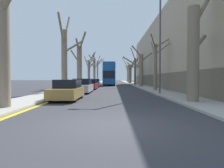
{
  "coord_description": "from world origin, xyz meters",
  "views": [
    {
      "loc": [
        0.24,
        -6.19,
        1.49
      ],
      "look_at": [
        -0.04,
        31.09,
        0.41
      ],
      "focal_mm": 32.0,
      "sensor_mm": 36.0,
      "label": 1
    }
  ],
  "objects_px": {
    "parked_car_2": "(90,84)",
    "double_decker_bus": "(110,73)",
    "street_tree_left_5": "(98,70)",
    "lamp_post": "(159,38)",
    "street_tree_right_5": "(128,73)",
    "parked_car_1": "(82,86)",
    "street_tree_right_3": "(135,70)",
    "street_tree_right_2": "(141,68)",
    "street_tree_left_1": "(65,57)",
    "street_tree_right_1": "(156,64)",
    "street_tree_right_4": "(131,72)",
    "street_tree_left_0": "(4,37)",
    "street_tree_left_2": "(79,64)",
    "street_tree_right_0": "(194,50)",
    "street_tree_left_4": "(94,69)",
    "street_tree_left_3": "(89,70)",
    "parked_car_0": "(67,90)",
    "parked_car_3": "(94,83)"
  },
  "relations": [
    {
      "from": "parked_car_2",
      "to": "double_decker_bus",
      "type": "bearing_deg",
      "value": 82.01
    },
    {
      "from": "street_tree_left_5",
      "to": "lamp_post",
      "type": "distance_m",
      "value": 46.12
    },
    {
      "from": "street_tree_right_5",
      "to": "double_decker_bus",
      "type": "bearing_deg",
      "value": -103.94
    },
    {
      "from": "street_tree_left_5",
      "to": "parked_car_1",
      "type": "height_order",
      "value": "street_tree_left_5"
    },
    {
      "from": "street_tree_right_3",
      "to": "street_tree_right_5",
      "type": "height_order",
      "value": "street_tree_right_5"
    },
    {
      "from": "double_decker_bus",
      "to": "lamp_post",
      "type": "xyz_separation_m",
      "value": [
        4.93,
        -25.26,
        2.46
      ]
    },
    {
      "from": "street_tree_right_2",
      "to": "parked_car_2",
      "type": "height_order",
      "value": "street_tree_right_2"
    },
    {
      "from": "street_tree_left_1",
      "to": "street_tree_right_1",
      "type": "relative_size",
      "value": 1.33
    },
    {
      "from": "street_tree_right_4",
      "to": "parked_car_2",
      "type": "bearing_deg",
      "value": -105.64
    },
    {
      "from": "street_tree_left_0",
      "to": "street_tree_right_2",
      "type": "bearing_deg",
      "value": 68.23
    },
    {
      "from": "street_tree_right_4",
      "to": "street_tree_right_5",
      "type": "bearing_deg",
      "value": 90.17
    },
    {
      "from": "street_tree_left_2",
      "to": "street_tree_right_0",
      "type": "distance_m",
      "value": 21.47
    },
    {
      "from": "street_tree_right_0",
      "to": "street_tree_right_4",
      "type": "relative_size",
      "value": 1.0
    },
    {
      "from": "parked_car_1",
      "to": "parked_car_2",
      "type": "relative_size",
      "value": 1.06
    },
    {
      "from": "street_tree_left_0",
      "to": "parked_car_2",
      "type": "bearing_deg",
      "value": 83.46
    },
    {
      "from": "street_tree_left_2",
      "to": "street_tree_right_1",
      "type": "relative_size",
      "value": 1.3
    },
    {
      "from": "street_tree_right_1",
      "to": "street_tree_right_4",
      "type": "xyz_separation_m",
      "value": [
        -0.24,
        31.66,
        -0.1
      ]
    },
    {
      "from": "street_tree_left_4",
      "to": "street_tree_right_0",
      "type": "relative_size",
      "value": 1.16
    },
    {
      "from": "street_tree_right_5",
      "to": "lamp_post",
      "type": "relative_size",
      "value": 0.89
    },
    {
      "from": "street_tree_right_1",
      "to": "parked_car_2",
      "type": "bearing_deg",
      "value": 155.52
    },
    {
      "from": "street_tree_right_0",
      "to": "street_tree_left_5",
      "type": "bearing_deg",
      "value": 100.86
    },
    {
      "from": "street_tree_left_0",
      "to": "street_tree_right_3",
      "type": "xyz_separation_m",
      "value": [
        9.95,
        35.07,
        -0.02
      ]
    },
    {
      "from": "street_tree_left_3",
      "to": "street_tree_right_2",
      "type": "distance_m",
      "value": 12.66
    },
    {
      "from": "street_tree_right_5",
      "to": "parked_car_1",
      "type": "xyz_separation_m",
      "value": [
        -7.8,
        -45.17,
        -2.64
      ]
    },
    {
      "from": "street_tree_right_2",
      "to": "street_tree_right_5",
      "type": "distance_m",
      "value": 31.42
    },
    {
      "from": "street_tree_left_1",
      "to": "street_tree_right_3",
      "type": "height_order",
      "value": "street_tree_left_1"
    },
    {
      "from": "street_tree_left_3",
      "to": "parked_car_0",
      "type": "distance_m",
      "value": 28.5
    },
    {
      "from": "street_tree_right_1",
      "to": "parked_car_3",
      "type": "relative_size",
      "value": 1.51
    },
    {
      "from": "street_tree_left_4",
      "to": "street_tree_right_2",
      "type": "bearing_deg",
      "value": -62.2
    },
    {
      "from": "street_tree_right_0",
      "to": "double_decker_bus",
      "type": "distance_m",
      "value": 31.72
    },
    {
      "from": "street_tree_left_2",
      "to": "parked_car_3",
      "type": "height_order",
      "value": "street_tree_left_2"
    },
    {
      "from": "street_tree_right_1",
      "to": "street_tree_right_5",
      "type": "bearing_deg",
      "value": 90.36
    },
    {
      "from": "street_tree_left_1",
      "to": "street_tree_left_3",
      "type": "xyz_separation_m",
      "value": [
        -0.15,
        21.56,
        -0.5
      ]
    },
    {
      "from": "street_tree_left_1",
      "to": "street_tree_left_3",
      "type": "distance_m",
      "value": 21.57
    },
    {
      "from": "street_tree_left_3",
      "to": "street_tree_left_5",
      "type": "relative_size",
      "value": 0.81
    },
    {
      "from": "street_tree_right_0",
      "to": "street_tree_right_1",
      "type": "height_order",
      "value": "street_tree_right_0"
    },
    {
      "from": "street_tree_left_5",
      "to": "parked_car_3",
      "type": "bearing_deg",
      "value": -86.56
    },
    {
      "from": "street_tree_left_1",
      "to": "parked_car_3",
      "type": "height_order",
      "value": "street_tree_left_1"
    },
    {
      "from": "street_tree_left_3",
      "to": "double_decker_bus",
      "type": "bearing_deg",
      "value": 16.38
    },
    {
      "from": "parked_car_3",
      "to": "street_tree_right_3",
      "type": "bearing_deg",
      "value": 55.32
    },
    {
      "from": "parked_car_3",
      "to": "parked_car_0",
      "type": "bearing_deg",
      "value": -90.0
    },
    {
      "from": "street_tree_left_1",
      "to": "street_tree_right_4",
      "type": "relative_size",
      "value": 1.2
    },
    {
      "from": "street_tree_right_4",
      "to": "parked_car_2",
      "type": "distance_m",
      "value": 29.16
    },
    {
      "from": "street_tree_left_4",
      "to": "lamp_post",
      "type": "distance_m",
      "value": 35.51
    },
    {
      "from": "street_tree_right_2",
      "to": "parked_car_3",
      "type": "distance_m",
      "value": 8.25
    },
    {
      "from": "street_tree_right_0",
      "to": "lamp_post",
      "type": "xyz_separation_m",
      "value": [
        -0.75,
        5.95,
        1.91
      ]
    },
    {
      "from": "street_tree_left_2",
      "to": "street_tree_left_4",
      "type": "xyz_separation_m",
      "value": [
        0.25,
        21.31,
        0.14
      ]
    },
    {
      "from": "street_tree_right_2",
      "to": "street_tree_right_3",
      "type": "relative_size",
      "value": 0.87
    },
    {
      "from": "lamp_post",
      "to": "street_tree_right_3",
      "type": "bearing_deg",
      "value": 88.45
    },
    {
      "from": "street_tree_left_2",
      "to": "street_tree_right_3",
      "type": "distance_m",
      "value": 16.88
    }
  ]
}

